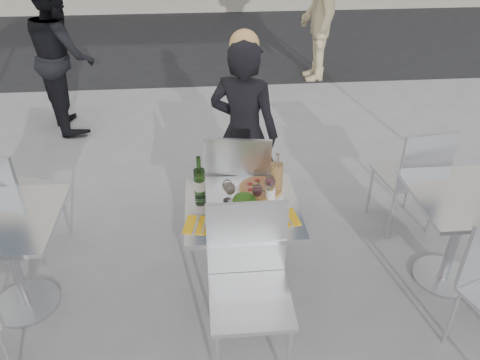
{
  "coord_description": "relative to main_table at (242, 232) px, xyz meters",
  "views": [
    {
      "loc": [
        -0.22,
        -2.4,
        2.49
      ],
      "look_at": [
        0.0,
        0.15,
        0.85
      ],
      "focal_mm": 35.0,
      "sensor_mm": 36.0,
      "label": 1
    }
  ],
  "objects": [
    {
      "name": "napkin_left",
      "position": [
        -0.27,
        -0.17,
        0.21
      ],
      "size": [
        0.21,
        0.21,
        0.01
      ],
      "rotation": [
        0.0,
        0.0,
        -0.19
      ],
      "color": "yellow",
      "rests_on": "main_table"
    },
    {
      "name": "wineglass_red_a",
      "position": [
        0.1,
        -0.0,
        0.32
      ],
      "size": [
        0.07,
        0.07,
        0.16
      ],
      "color": "white",
      "rests_on": "main_table"
    },
    {
      "name": "pizza_far",
      "position": [
        0.14,
        0.16,
        0.23
      ],
      "size": [
        0.32,
        0.32,
        0.03
      ],
      "color": "white",
      "rests_on": "main_table"
    },
    {
      "name": "ground",
      "position": [
        0.0,
        0.0,
        -0.54
      ],
      "size": [
        80.0,
        80.0,
        0.0
      ],
      "primitive_type": "plane",
      "color": "slate"
    },
    {
      "name": "side_table_right",
      "position": [
        1.5,
        0.0,
        0.0
      ],
      "size": [
        0.72,
        0.72,
        0.75
      ],
      "color": "#B7BABF",
      "rests_on": "ground"
    },
    {
      "name": "pizza_near",
      "position": [
        -0.03,
        -0.19,
        0.22
      ],
      "size": [
        0.32,
        0.32,
        0.02
      ],
      "color": "tan",
      "rests_on": "main_table"
    },
    {
      "name": "napkin_right",
      "position": [
        0.24,
        -0.15,
        0.21
      ],
      "size": [
        0.2,
        0.2,
        0.01
      ],
      "rotation": [
        0.0,
        0.0,
        0.14
      ],
      "color": "yellow",
      "rests_on": "main_table"
    },
    {
      "name": "chair_far",
      "position": [
        0.02,
        0.5,
        0.07
      ],
      "size": [
        0.53,
        0.55,
        1.03
      ],
      "rotation": [
        0.0,
        0.0,
        2.99
      ],
      "color": "silver",
      "rests_on": "ground"
    },
    {
      "name": "main_table",
      "position": [
        0.0,
        0.0,
        0.0
      ],
      "size": [
        0.72,
        0.72,
        0.75
      ],
      "color": "#B7BABF",
      "rests_on": "ground"
    },
    {
      "name": "wineglass_white_b",
      "position": [
        -0.07,
        0.03,
        0.32
      ],
      "size": [
        0.07,
        0.07,
        0.16
      ],
      "color": "white",
      "rests_on": "main_table"
    },
    {
      "name": "side_chair_rfar",
      "position": [
        1.41,
        0.6,
        0.02
      ],
      "size": [
        0.49,
        0.5,
        0.95
      ],
      "rotation": [
        0.0,
        0.0,
        3.29
      ],
      "color": "silver",
      "rests_on": "ground"
    },
    {
      "name": "wineglass_red_b",
      "position": [
        0.19,
        0.1,
        0.32
      ],
      "size": [
        0.07,
        0.07,
        0.16
      ],
      "color": "white",
      "rests_on": "main_table"
    },
    {
      "name": "side_chair_lfar",
      "position": [
        -1.65,
        0.54,
        0.04
      ],
      "size": [
        0.58,
        0.59,
        0.98
      ],
      "rotation": [
        0.0,
        0.0,
        2.77
      ],
      "color": "silver",
      "rests_on": "ground"
    },
    {
      "name": "salad_plate",
      "position": [
        0.01,
        -0.0,
        0.25
      ],
      "size": [
        0.22,
        0.22,
        0.09
      ],
      "color": "white",
      "rests_on": "main_table"
    },
    {
      "name": "wineglass_white_a",
      "position": [
        -0.09,
        0.07,
        0.32
      ],
      "size": [
        0.07,
        0.07,
        0.16
      ],
      "color": "white",
      "rests_on": "main_table"
    },
    {
      "name": "chair_near",
      "position": [
        -0.0,
        -0.46,
        0.06
      ],
      "size": [
        0.46,
        0.48,
        1.02
      ],
      "rotation": [
        0.0,
        0.0,
        0.0
      ],
      "color": "silver",
      "rests_on": "ground"
    },
    {
      "name": "woman_diner",
      "position": [
        0.1,
        0.95,
        0.24
      ],
      "size": [
        0.67,
        0.57,
        1.55
      ],
      "primitive_type": "imported",
      "rotation": [
        0.0,
        0.0,
        2.72
      ],
      "color": "black",
      "rests_on": "ground"
    },
    {
      "name": "pedestrian_b",
      "position": [
        1.41,
        4.21,
        0.41
      ],
      "size": [
        0.73,
        1.25,
        1.9
      ],
      "primitive_type": "imported",
      "rotation": [
        0.0,
        0.0,
        4.69
      ],
      "color": "tan",
      "rests_on": "ground"
    },
    {
      "name": "carafe",
      "position": [
        0.24,
        0.13,
        0.33
      ],
      "size": [
        0.08,
        0.08,
        0.29
      ],
      "color": "tan",
      "rests_on": "main_table"
    },
    {
      "name": "wine_bottle",
      "position": [
        -0.26,
        0.13,
        0.32
      ],
      "size": [
        0.07,
        0.08,
        0.29
      ],
      "color": "#274E1D",
      "rests_on": "main_table"
    },
    {
      "name": "street_asphalt",
      "position": [
        0.0,
        6.5,
        -0.54
      ],
      "size": [
        24.0,
        5.0,
        0.0
      ],
      "primitive_type": "cube",
      "color": "black",
      "rests_on": "ground"
    },
    {
      "name": "side_table_left",
      "position": [
        -1.5,
        0.0,
        0.0
      ],
      "size": [
        0.72,
        0.72,
        0.75
      ],
      "color": "#B7BABF",
      "rests_on": "ground"
    },
    {
      "name": "sugar_shaker",
      "position": [
        0.19,
        0.05,
        0.26
      ],
      "size": [
        0.06,
        0.06,
        0.11
      ],
      "color": "white",
      "rests_on": "main_table"
    },
    {
      "name": "pedestrian_a",
      "position": [
        -1.76,
        2.89,
        0.31
      ],
      "size": [
        0.92,
        1.02,
        1.7
      ],
      "primitive_type": "imported",
      "rotation": [
        0.0,
        0.0,
        1.99
      ],
      "color": "black",
      "rests_on": "ground"
    }
  ]
}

